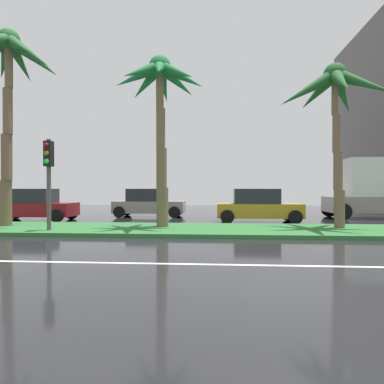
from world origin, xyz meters
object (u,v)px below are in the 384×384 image
(box_truck_lead, at_px, (382,192))
(traffic_signal_median_left, at_px, (49,168))
(car_in_traffic_leading, at_px, (34,205))
(car_in_traffic_third, at_px, (258,206))
(palm_tree_mid_left, at_px, (8,68))
(car_in_traffic_second, at_px, (149,203))
(palm_tree_centre, at_px, (335,94))
(palm_tree_centre_left, at_px, (161,89))

(box_truck_lead, bearing_deg, traffic_signal_median_left, -153.17)
(car_in_traffic_leading, bearing_deg, car_in_traffic_third, -0.26)
(car_in_traffic_leading, bearing_deg, palm_tree_mid_left, -74.35)
(car_in_traffic_second, relative_size, car_in_traffic_third, 1.00)
(palm_tree_mid_left, xyz_separation_m, box_truck_lead, (18.30, 6.73, -5.25))
(car_in_traffic_leading, xyz_separation_m, car_in_traffic_third, (12.02, -0.06, 0.00))
(car_in_traffic_leading, distance_m, car_in_traffic_third, 12.02)
(palm_tree_centre, xyz_separation_m, traffic_signal_median_left, (-11.11, -1.67, -3.01))
(car_in_traffic_leading, relative_size, car_in_traffic_second, 1.00)
(palm_tree_mid_left, distance_m, car_in_traffic_third, 13.05)
(car_in_traffic_third, bearing_deg, palm_tree_centre, -54.50)
(palm_tree_mid_left, xyz_separation_m, car_in_traffic_second, (4.57, 7.03, -5.98))
(palm_tree_centre_left, bearing_deg, car_in_traffic_third, 41.85)
(palm_tree_centre_left, relative_size, car_in_traffic_second, 1.64)
(traffic_signal_median_left, bearing_deg, box_truck_lead, 26.83)
(palm_tree_centre, bearing_deg, palm_tree_centre_left, -177.77)
(palm_tree_mid_left, bearing_deg, traffic_signal_median_left, -28.88)
(traffic_signal_median_left, xyz_separation_m, box_truck_lead, (15.91, 8.04, -0.98))
(car_in_traffic_second, xyz_separation_m, car_in_traffic_third, (6.31, -2.99, 0.00))
(palm_tree_mid_left, height_order, car_in_traffic_leading, palm_tree_mid_left)
(car_in_traffic_leading, xyz_separation_m, car_in_traffic_second, (5.71, 2.94, 0.00))
(palm_tree_mid_left, distance_m, box_truck_lead, 20.19)
(palm_tree_centre, relative_size, box_truck_lead, 1.04)
(palm_tree_centre_left, relative_size, box_truck_lead, 1.10)
(palm_tree_centre, distance_m, car_in_traffic_leading, 15.84)
(palm_tree_mid_left, distance_m, palm_tree_centre_left, 6.53)
(palm_tree_centre_left, bearing_deg, traffic_signal_median_left, -161.02)
(box_truck_lead, bearing_deg, car_in_traffic_leading, -172.29)
(car_in_traffic_leading, distance_m, box_truck_lead, 19.64)
(traffic_signal_median_left, height_order, car_in_traffic_third, traffic_signal_median_left)
(car_in_traffic_leading, relative_size, box_truck_lead, 0.67)
(palm_tree_mid_left, xyz_separation_m, palm_tree_centre_left, (6.45, 0.08, -1.01))
(palm_tree_centre, xyz_separation_m, car_in_traffic_third, (-2.63, 3.69, -4.71))
(palm_tree_centre_left, xyz_separation_m, car_in_traffic_third, (4.42, 3.96, -4.97))
(palm_tree_centre, bearing_deg, car_in_traffic_leading, 165.67)
(car_in_traffic_leading, bearing_deg, box_truck_lead, 7.71)
(palm_tree_centre_left, xyz_separation_m, traffic_signal_median_left, (-4.06, -1.40, -3.27))
(traffic_signal_median_left, bearing_deg, palm_tree_centre, 8.55)
(palm_tree_mid_left, relative_size, car_in_traffic_leading, 1.93)
(traffic_signal_median_left, distance_m, box_truck_lead, 17.85)
(car_in_traffic_second, distance_m, box_truck_lead, 13.75)
(car_in_traffic_leading, relative_size, car_in_traffic_third, 1.00)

